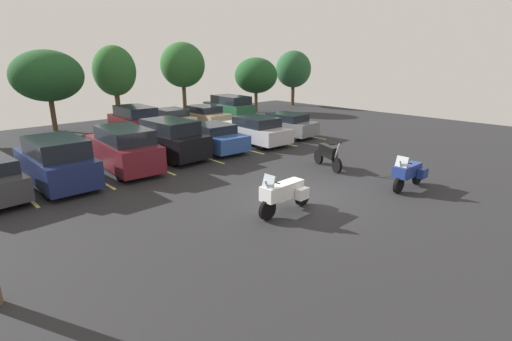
{
  "coord_description": "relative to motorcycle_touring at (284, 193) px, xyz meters",
  "views": [
    {
      "loc": [
        -9.89,
        -8.31,
        4.82
      ],
      "look_at": [
        -0.93,
        1.13,
        0.91
      ],
      "focal_mm": 26.76,
      "sensor_mm": 36.0,
      "label": 1
    }
  ],
  "objects": [
    {
      "name": "car_black",
      "position": [
        1.07,
        8.62,
        0.25
      ],
      "size": [
        2.03,
        4.59,
        1.89
      ],
      "color": "black",
      "rests_on": "ground"
    },
    {
      "name": "car_silver",
      "position": [
        6.38,
        8.2,
        0.07
      ],
      "size": [
        2.1,
        4.8,
        1.53
      ],
      "color": "#B7B7BC",
      "rests_on": "ground"
    },
    {
      "name": "car_grey",
      "position": [
        9.12,
        8.41,
        0.04
      ],
      "size": [
        2.1,
        4.5,
        1.44
      ],
      "color": "slate",
      "rests_on": "ground"
    },
    {
      "name": "car_far_green",
      "position": [
        10.52,
        15.39,
        0.29
      ],
      "size": [
        2.16,
        4.63,
        1.93
      ],
      "color": "#235638",
      "rests_on": "ground"
    },
    {
      "name": "tree_rear",
      "position": [
        21.41,
        18.43,
        2.88
      ],
      "size": [
        3.52,
        3.52,
        5.37
      ],
      "color": "#4C3823",
      "rests_on": "ground"
    },
    {
      "name": "car_far_tan",
      "position": [
        7.9,
        15.28,
        0.01
      ],
      "size": [
        1.88,
        4.71,
        1.39
      ],
      "color": "tan",
      "rests_on": "ground"
    },
    {
      "name": "ground",
      "position": [
        1.46,
        0.71,
        -0.73
      ],
      "size": [
        44.0,
        44.0,
        0.1
      ],
      "primitive_type": "cube",
      "color": "#262628"
    },
    {
      "name": "tree_far_right",
      "position": [
        4.31,
        21.44,
        3.06
      ],
      "size": [
        3.17,
        3.17,
        5.63
      ],
      "color": "#4C3823",
      "rests_on": "ground"
    },
    {
      "name": "motorcycle_third",
      "position": [
        5.09,
        -1.64,
        -0.03
      ],
      "size": [
        2.12,
        0.96,
        1.38
      ],
      "color": "black",
      "rests_on": "ground"
    },
    {
      "name": "tree_left",
      "position": [
        15.21,
        17.32,
        2.51
      ],
      "size": [
        3.73,
        3.73,
        4.73
      ],
      "color": "#4C3823",
      "rests_on": "ground"
    },
    {
      "name": "car_blue",
      "position": [
        3.56,
        8.42,
        0.02
      ],
      "size": [
        2.1,
        4.38,
        1.42
      ],
      "color": "#2D519E",
      "rests_on": "ground"
    },
    {
      "name": "tree_far_left",
      "position": [
        9.58,
        20.17,
        3.44
      ],
      "size": [
        3.63,
        3.63,
        5.95
      ],
      "color": "#4C3823",
      "rests_on": "ground"
    },
    {
      "name": "car_far_champagne",
      "position": [
        5.27,
        15.5,
        0.01
      ],
      "size": [
        2.15,
        4.62,
        1.41
      ],
      "color": "#C1B289",
      "rests_on": "ground"
    },
    {
      "name": "motorcycle_second",
      "position": [
        5.21,
        2.13,
        -0.07
      ],
      "size": [
        0.99,
        2.08,
        1.31
      ],
      "color": "black",
      "rests_on": "ground"
    },
    {
      "name": "tree_center_right",
      "position": [
        -0.76,
        20.16,
        2.92
      ],
      "size": [
        4.45,
        4.45,
        5.25
      ],
      "color": "#4C3823",
      "rests_on": "ground"
    },
    {
      "name": "parking_stripes",
      "position": [
        -0.32,
        8.39,
        -0.68
      ],
      "size": [
        21.14,
        4.99,
        0.01
      ],
      "color": "#EAE066",
      "rests_on": "ground"
    },
    {
      "name": "car_far_red",
      "position": [
        2.64,
        15.36,
        0.22
      ],
      "size": [
        2.15,
        4.41,
        1.8
      ],
      "color": "maroon",
      "rests_on": "ground"
    },
    {
      "name": "car_maroon",
      "position": [
        -1.45,
        8.18,
        0.26
      ],
      "size": [
        2.18,
        4.86,
        1.9
      ],
      "color": "maroon",
      "rests_on": "ground"
    },
    {
      "name": "motorcycle_touring",
      "position": [
        0.0,
        0.0,
        0.0
      ],
      "size": [
        2.36,
        0.96,
        1.43
      ],
      "color": "black",
      "rests_on": "ground"
    },
    {
      "name": "car_navy",
      "position": [
        -4.27,
        7.96,
        0.23
      ],
      "size": [
        1.87,
        4.6,
        1.89
      ],
      "color": "navy",
      "rests_on": "ground"
    }
  ]
}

